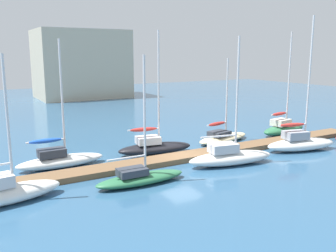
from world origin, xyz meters
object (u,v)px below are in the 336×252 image
Objects in this scene: sailboat_4 at (154,146)px; sailboat_5 at (230,156)px; sailboat_6 at (223,136)px; sailboat_7 at (300,142)px; sailboat_1 at (7,192)px; sailboat_3 at (140,177)px; sailboat_2 at (60,159)px; sailboat_8 at (284,127)px; harbor_building_distant at (81,64)px.

sailboat_4 is 1.06× the size of sailboat_5.
sailboat_7 is (3.22, -5.13, 0.22)m from sailboat_6.
sailboat_4 is 6.64m from sailboat_6.
sailboat_1 reaches higher than sailboat_3.
sailboat_4 is (10.32, 4.36, -0.00)m from sailboat_1.
sailboat_2 reaches higher than sailboat_1.
sailboat_2 is 1.18× the size of sailboat_6.
sailboat_8 is at bearing 17.82° from sailboat_3.
sailboat_1 is 5.80m from sailboat_2.
sailboat_5 is 1.21× the size of sailboat_6.
sailboat_7 is at bearing -9.11° from sailboat_1.
sailboat_7 reaches higher than sailboat_3.
sailboat_3 is at bearing -163.09° from sailboat_6.
sailboat_3 is at bearing -116.83° from sailboat_4.
sailboat_8 is at bearing -16.24° from sailboat_6.
sailboat_4 is (6.69, -0.16, 0.01)m from sailboat_2.
sailboat_6 is at bearing 1.05° from sailboat_2.
sailboat_1 is at bearing -171.78° from sailboat_5.
sailboat_7 is at bearing -133.57° from sailboat_8.
sailboat_1 is 0.82× the size of sailboat_4.
sailboat_2 is at bearing 120.59° from sailboat_3.
harbor_building_distant is (16.54, 41.53, 4.83)m from sailboat_1.
sailboat_3 is 13.47m from sailboat_7.
harbor_building_distant is (12.91, 37.01, 4.84)m from sailboat_2.
sailboat_8 is (6.49, -0.47, 0.18)m from sailboat_6.
sailboat_3 is 0.50× the size of harbor_building_distant.
sailboat_7 is 0.69× the size of harbor_building_distant.
sailboat_3 is at bearing -166.86° from sailboat_5.
sailboat_1 is 11.20m from sailboat_4.
sailboat_1 is 1.01× the size of sailboat_3.
sailboat_5 is at bearing 3.54° from sailboat_3.
sailboat_2 is 17.21m from sailboat_7.
sailboat_1 is 17.63m from sailboat_6.
sailboat_2 is at bearing 169.45° from sailboat_6.
sailboat_1 is at bearing -111.71° from harbor_building_distant.
sailboat_1 is 1.05× the size of sailboat_6.
sailboat_6 is (3.62, 5.33, -0.15)m from sailboat_5.
sailboat_5 reaches higher than sailboat_2.
sailboat_2 is 19.80m from sailboat_8.
sailboat_2 is at bearing -109.23° from harbor_building_distant.
sailboat_3 is 17.52m from sailboat_8.
sailboat_3 is 6.30m from sailboat_4.
harbor_building_distant reaches higher than sailboat_4.
sailboat_4 is 1.29× the size of sailboat_6.
sailboat_2 is 10.89m from sailboat_5.
harbor_building_distant reaches higher than sailboat_8.
sailboat_5 is 0.84× the size of sailboat_7.
harbor_building_distant reaches higher than sailboat_3.
sailboat_7 is 5.69m from sailboat_8.
sailboat_8 reaches higher than sailboat_6.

